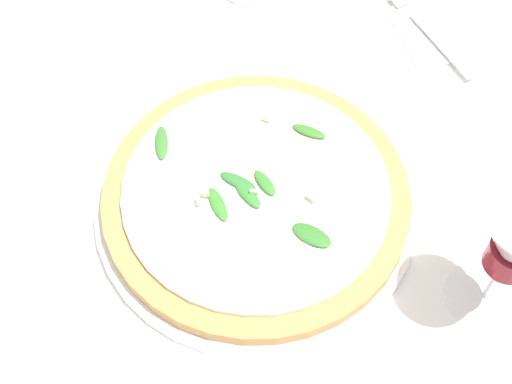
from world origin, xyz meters
TOP-DOWN VIEW (x-y plane):
  - ground_plane at (0.00, 0.00)m, footprint 6.00×6.00m
  - pizza_arugula_main at (0.04, -0.02)m, footprint 0.35×0.35m
  - napkin at (0.15, -0.35)m, footprint 0.13×0.10m
  - fork at (0.16, -0.35)m, footprint 0.20×0.02m

SIDE VIEW (x-z plane):
  - ground_plane at x=0.00m, z-range 0.00..0.00m
  - napkin at x=0.15m, z-range 0.00..0.01m
  - fork at x=0.16m, z-range 0.01..0.01m
  - pizza_arugula_main at x=0.04m, z-range -0.01..0.04m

